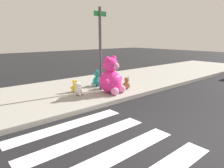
{
  "coord_description": "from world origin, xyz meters",
  "views": [
    {
      "loc": [
        -3.78,
        -1.92,
        2.24
      ],
      "look_at": [
        0.92,
        3.6,
        0.55
      ],
      "focal_mm": 32.2,
      "sensor_mm": 36.0,
      "label": 1
    }
  ],
  "objects_px": {
    "plush_pink_large": "(111,78)",
    "plush_brown": "(126,84)",
    "sign_pole": "(100,48)",
    "plush_lime": "(113,80)",
    "plush_teal": "(97,80)",
    "plush_yellow": "(75,87)",
    "plush_white": "(79,90)"
  },
  "relations": [
    {
      "from": "plush_pink_large",
      "to": "plush_lime",
      "type": "xyz_separation_m",
      "value": [
        0.63,
        0.68,
        -0.28
      ]
    },
    {
      "from": "plush_lime",
      "to": "plush_pink_large",
      "type": "bearing_deg",
      "value": -133.08
    },
    {
      "from": "plush_lime",
      "to": "sign_pole",
      "type": "bearing_deg",
      "value": -172.92
    },
    {
      "from": "plush_pink_large",
      "to": "plush_brown",
      "type": "height_order",
      "value": "plush_pink_large"
    },
    {
      "from": "plush_teal",
      "to": "plush_lime",
      "type": "xyz_separation_m",
      "value": [
        0.4,
        -0.57,
        0.01
      ]
    },
    {
      "from": "plush_yellow",
      "to": "plush_lime",
      "type": "height_order",
      "value": "plush_lime"
    },
    {
      "from": "sign_pole",
      "to": "plush_teal",
      "type": "xyz_separation_m",
      "value": [
        0.31,
        0.66,
        -1.42
      ]
    },
    {
      "from": "plush_brown",
      "to": "plush_white",
      "type": "bearing_deg",
      "value": 166.85
    },
    {
      "from": "sign_pole",
      "to": "plush_lime",
      "type": "bearing_deg",
      "value": 7.08
    },
    {
      "from": "plush_teal",
      "to": "plush_yellow",
      "type": "height_order",
      "value": "plush_teal"
    },
    {
      "from": "plush_pink_large",
      "to": "plush_lime",
      "type": "distance_m",
      "value": 0.97
    },
    {
      "from": "plush_white",
      "to": "sign_pole",
      "type": "bearing_deg",
      "value": 3.38
    },
    {
      "from": "plush_white",
      "to": "plush_teal",
      "type": "bearing_deg",
      "value": 27.68
    },
    {
      "from": "plush_teal",
      "to": "plush_brown",
      "type": "bearing_deg",
      "value": -62.21
    },
    {
      "from": "plush_teal",
      "to": "plush_brown",
      "type": "xyz_separation_m",
      "value": [
        0.63,
        -1.2,
        -0.08
      ]
    },
    {
      "from": "plush_white",
      "to": "plush_lime",
      "type": "relative_size",
      "value": 0.67
    },
    {
      "from": "plush_teal",
      "to": "plush_yellow",
      "type": "xyz_separation_m",
      "value": [
        -1.25,
        -0.25,
        -0.09
      ]
    },
    {
      "from": "plush_brown",
      "to": "plush_teal",
      "type": "bearing_deg",
      "value": 117.79
    },
    {
      "from": "plush_brown",
      "to": "plush_lime",
      "type": "bearing_deg",
      "value": 110.35
    },
    {
      "from": "plush_white",
      "to": "plush_lime",
      "type": "height_order",
      "value": "plush_lime"
    },
    {
      "from": "plush_pink_large",
      "to": "plush_brown",
      "type": "bearing_deg",
      "value": 3.76
    },
    {
      "from": "sign_pole",
      "to": "plush_pink_large",
      "type": "distance_m",
      "value": 1.28
    },
    {
      "from": "plush_pink_large",
      "to": "plush_teal",
      "type": "xyz_separation_m",
      "value": [
        0.23,
        1.25,
        -0.28
      ]
    },
    {
      "from": "plush_pink_large",
      "to": "plush_teal",
      "type": "height_order",
      "value": "plush_pink_large"
    },
    {
      "from": "plush_pink_large",
      "to": "plush_lime",
      "type": "height_order",
      "value": "plush_pink_large"
    },
    {
      "from": "plush_pink_large",
      "to": "plush_yellow",
      "type": "relative_size",
      "value": 2.95
    },
    {
      "from": "plush_pink_large",
      "to": "plush_yellow",
      "type": "distance_m",
      "value": 1.47
    },
    {
      "from": "sign_pole",
      "to": "plush_white",
      "type": "xyz_separation_m",
      "value": [
        -1.08,
        -0.06,
        -1.5
      ]
    },
    {
      "from": "plush_brown",
      "to": "plush_yellow",
      "type": "height_order",
      "value": "plush_brown"
    },
    {
      "from": "plush_teal",
      "to": "sign_pole",
      "type": "bearing_deg",
      "value": -114.79
    },
    {
      "from": "plush_brown",
      "to": "plush_pink_large",
      "type": "bearing_deg",
      "value": -176.24
    },
    {
      "from": "plush_yellow",
      "to": "plush_white",
      "type": "xyz_separation_m",
      "value": [
        -0.13,
        -0.48,
        0.0
      ]
    }
  ]
}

